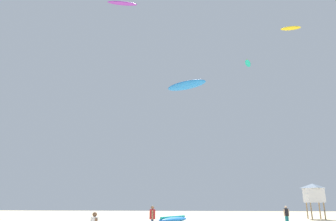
{
  "coord_description": "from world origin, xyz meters",
  "views": [
    {
      "loc": [
        2.77,
        -11.06,
        2.08
      ],
      "look_at": [
        0.0,
        17.11,
        10.36
      ],
      "focal_mm": 33.18,
      "sensor_mm": 36.0,
      "label": 1
    }
  ],
  "objects_px": {
    "kite_aloft_4": "(122,3)",
    "kite_aloft_3": "(291,28)",
    "person_left": "(152,217)",
    "lifeguard_tower": "(313,193)",
    "kite_aloft_1": "(248,63)",
    "kite_grounded_mid": "(173,219)",
    "person_midground": "(286,214)",
    "kite_aloft_0": "(186,85)"
  },
  "relations": [
    {
      "from": "person_midground",
      "to": "lifeguard_tower",
      "type": "xyz_separation_m",
      "value": [
        6.38,
        11.44,
        2.07
      ]
    },
    {
      "from": "kite_aloft_3",
      "to": "lifeguard_tower",
      "type": "bearing_deg",
      "value": -73.62
    },
    {
      "from": "person_midground",
      "to": "kite_aloft_3",
      "type": "relative_size",
      "value": 0.59
    },
    {
      "from": "kite_grounded_mid",
      "to": "kite_aloft_4",
      "type": "distance_m",
      "value": 23.93
    },
    {
      "from": "kite_aloft_0",
      "to": "kite_aloft_1",
      "type": "bearing_deg",
      "value": 62.35
    },
    {
      "from": "kite_grounded_mid",
      "to": "person_midground",
      "type": "bearing_deg",
      "value": -22.39
    },
    {
      "from": "kite_aloft_3",
      "to": "kite_aloft_1",
      "type": "bearing_deg",
      "value": 148.7
    },
    {
      "from": "person_left",
      "to": "kite_aloft_1",
      "type": "xyz_separation_m",
      "value": [
        11.25,
        22.06,
        21.36
      ]
    },
    {
      "from": "lifeguard_tower",
      "to": "kite_aloft_1",
      "type": "relative_size",
      "value": 1.45
    },
    {
      "from": "kite_aloft_1",
      "to": "lifeguard_tower",
      "type": "bearing_deg",
      "value": -33.46
    },
    {
      "from": "person_midground",
      "to": "lifeguard_tower",
      "type": "distance_m",
      "value": 13.26
    },
    {
      "from": "kite_aloft_1",
      "to": "kite_aloft_4",
      "type": "distance_m",
      "value": 22.22
    },
    {
      "from": "person_midground",
      "to": "kite_aloft_1",
      "type": "distance_m",
      "value": 26.34
    },
    {
      "from": "kite_aloft_3",
      "to": "kite_aloft_4",
      "type": "distance_m",
      "value": 24.95
    },
    {
      "from": "kite_aloft_4",
      "to": "lifeguard_tower",
      "type": "bearing_deg",
      "value": 27.92
    },
    {
      "from": "kite_grounded_mid",
      "to": "kite_aloft_1",
      "type": "bearing_deg",
      "value": 46.11
    },
    {
      "from": "kite_aloft_3",
      "to": "kite_grounded_mid",
      "type": "bearing_deg",
      "value": -155.28
    },
    {
      "from": "kite_aloft_4",
      "to": "kite_aloft_3",
      "type": "bearing_deg",
      "value": 28.82
    },
    {
      "from": "person_left",
      "to": "kite_aloft_0",
      "type": "xyz_separation_m",
      "value": [
        2.34,
        5.04,
        11.6
      ]
    },
    {
      "from": "person_left",
      "to": "lifeguard_tower",
      "type": "bearing_deg",
      "value": 37.24
    },
    {
      "from": "person_left",
      "to": "kite_aloft_1",
      "type": "distance_m",
      "value": 32.71
    },
    {
      "from": "lifeguard_tower",
      "to": "kite_aloft_0",
      "type": "bearing_deg",
      "value": -138.52
    },
    {
      "from": "person_midground",
      "to": "person_left",
      "type": "height_order",
      "value": "person_left"
    },
    {
      "from": "kite_grounded_mid",
      "to": "kite_aloft_3",
      "type": "height_order",
      "value": "kite_aloft_3"
    },
    {
      "from": "lifeguard_tower",
      "to": "kite_aloft_4",
      "type": "height_order",
      "value": "kite_aloft_4"
    },
    {
      "from": "lifeguard_tower",
      "to": "kite_aloft_0",
      "type": "xyz_separation_m",
      "value": [
        -14.83,
        -13.12,
        9.58
      ]
    },
    {
      "from": "kite_grounded_mid",
      "to": "kite_aloft_1",
      "type": "distance_m",
      "value": 26.96
    },
    {
      "from": "person_midground",
      "to": "kite_aloft_4",
      "type": "bearing_deg",
      "value": 64.22
    },
    {
      "from": "person_left",
      "to": "kite_aloft_4",
      "type": "xyz_separation_m",
      "value": [
        -4.67,
        6.58,
        22.21
      ]
    },
    {
      "from": "person_left",
      "to": "kite_grounded_mid",
      "type": "xyz_separation_m",
      "value": [
        0.55,
        10.94,
        -0.74
      ]
    },
    {
      "from": "kite_aloft_4",
      "to": "person_left",
      "type": "bearing_deg",
      "value": -54.66
    },
    {
      "from": "kite_aloft_3",
      "to": "person_left",
      "type": "bearing_deg",
      "value": -132.62
    },
    {
      "from": "kite_grounded_mid",
      "to": "kite_aloft_1",
      "type": "xyz_separation_m",
      "value": [
        10.7,
        11.13,
        22.1
      ]
    },
    {
      "from": "kite_aloft_0",
      "to": "kite_aloft_4",
      "type": "relative_size",
      "value": 1.22
    },
    {
      "from": "person_left",
      "to": "kite_aloft_4",
      "type": "relative_size",
      "value": 0.52
    },
    {
      "from": "person_midground",
      "to": "kite_aloft_0",
      "type": "height_order",
      "value": "kite_aloft_0"
    },
    {
      "from": "kite_grounded_mid",
      "to": "kite_aloft_0",
      "type": "distance_m",
      "value": 13.8
    },
    {
      "from": "person_midground",
      "to": "kite_aloft_1",
      "type": "bearing_deg",
      "value": -27.99
    },
    {
      "from": "lifeguard_tower",
      "to": "kite_aloft_0",
      "type": "distance_m",
      "value": 22.0
    },
    {
      "from": "kite_aloft_0",
      "to": "kite_aloft_3",
      "type": "bearing_deg",
      "value": 42.51
    },
    {
      "from": "kite_grounded_mid",
      "to": "kite_aloft_4",
      "type": "relative_size",
      "value": 1.49
    },
    {
      "from": "kite_aloft_4",
      "to": "person_midground",
      "type": "bearing_deg",
      "value": 0.5
    }
  ]
}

